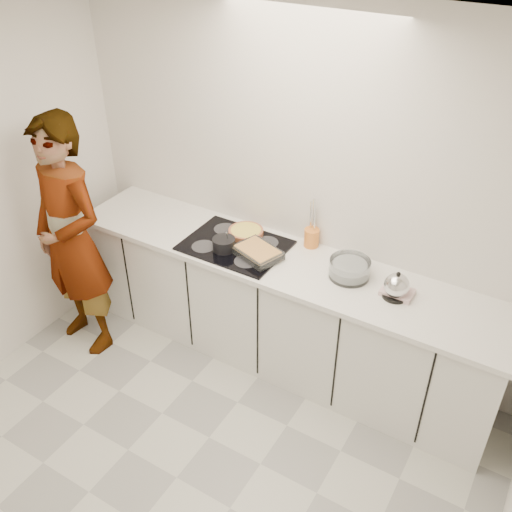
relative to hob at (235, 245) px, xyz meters
The scene contains 14 objects.
floor 1.60m from the hob, 74.48° to the right, with size 3.60×3.20×0.00m, color beige.
ceiling 2.13m from the hob, 74.48° to the right, with size 3.60×3.20×0.00m, color white.
wall_back 0.62m from the hob, 44.17° to the left, with size 3.60×0.00×2.60m, color silver.
base_cabinets 0.60m from the hob, ahead, with size 3.20×0.58×0.87m, color silver.
countertop 0.35m from the hob, ahead, with size 3.24×0.64×0.04m, color white.
hob is the anchor object (origin of this frame).
tart_dish 0.16m from the hob, 91.71° to the left, with size 0.27×0.27×0.04m.
saucepan 0.11m from the hob, 108.34° to the right, with size 0.17×0.17×0.15m.
baking_dish 0.22m from the hob, 12.03° to the right, with size 0.37×0.32×0.06m.
mixing_bowl 0.85m from the hob, ahead, with size 0.30×0.30×0.13m.
tea_towel 1.19m from the hob, ahead, with size 0.20×0.15×0.03m, color white.
kettle 1.19m from the hob, ahead, with size 0.20×0.20×0.19m.
utensil_crock 0.55m from the hob, 31.60° to the left, with size 0.11×0.11×0.14m, color orange.
cook 1.19m from the hob, 150.86° to the right, with size 0.68×0.45×1.88m, color silver.
Camera 1 is at (1.54, -1.61, 3.15)m, focal length 40.00 mm.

